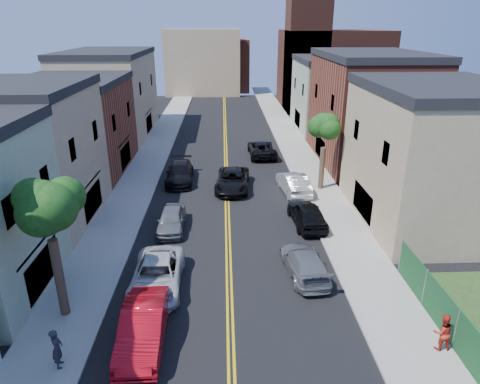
{
  "coord_description": "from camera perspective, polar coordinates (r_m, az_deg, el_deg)",
  "views": [
    {
      "loc": [
        -0.18,
        -3.16,
        13.15
      ],
      "look_at": [
        0.91,
        24.71,
        2.0
      ],
      "focal_mm": 31.88,
      "sensor_mm": 36.0,
      "label": 1
    }
  ],
  "objects": [
    {
      "name": "red_sedan",
      "position": [
        19.82,
        -12.85,
        -17.19
      ],
      "size": [
        1.92,
        5.22,
        1.71
      ],
      "primitive_type": "imported",
      "rotation": [
        0.0,
        0.0,
        0.02
      ],
      "color": "red",
      "rests_on": "ground"
    },
    {
      "name": "dark_car_right_far",
      "position": [
        44.98,
        2.94,
        5.83
      ],
      "size": [
        2.85,
        5.88,
        1.61
      ],
      "primitive_type": "imported",
      "rotation": [
        0.0,
        0.0,
        3.17
      ],
      "color": "black",
      "rests_on": "ground"
    },
    {
      "name": "tree_left_mid",
      "position": [
        19.92,
        -24.82,
        0.46
      ],
      "size": [
        5.2,
        5.2,
        9.29
      ],
      "color": "#3C2C1E",
      "rests_on": "sidewalk_left"
    },
    {
      "name": "grey_car_left",
      "position": [
        29.16,
        -9.17,
        -3.68
      ],
      "size": [
        1.79,
        4.4,
        1.49
      ],
      "primitive_type": "imported",
      "rotation": [
        0.0,
        0.0,
        -0.0
      ],
      "color": "slate",
      "rests_on": "ground"
    },
    {
      "name": "black_suv_lane",
      "position": [
        35.76,
        -1.01,
        1.59
      ],
      "size": [
        3.15,
        5.99,
        1.61
      ],
      "primitive_type": "imported",
      "rotation": [
        0.0,
        0.0,
        -0.09
      ],
      "color": "black",
      "rests_on": "ground"
    },
    {
      "name": "backdrop_left",
      "position": [
        85.54,
        -5.0,
        16.91
      ],
      "size": [
        14.0,
        8.0,
        12.0
      ],
      "primitive_type": "cube",
      "color": "#998466",
      "rests_on": "ground"
    },
    {
      "name": "fence_right",
      "position": [
        19.97,
        28.98,
        -18.55
      ],
      "size": [
        0.04,
        15.0,
        1.9
      ],
      "primitive_type": "cube",
      "color": "#143F1E",
      "rests_on": "sidewalk_right"
    },
    {
      "name": "black_car_right",
      "position": [
        29.79,
        8.97,
        -2.9
      ],
      "size": [
        2.34,
        5.05,
        1.67
      ],
      "primitive_type": "imported",
      "rotation": [
        0.0,
        0.0,
        3.22
      ],
      "color": "black",
      "rests_on": "ground"
    },
    {
      "name": "sidewalk_left",
      "position": [
        45.75,
        -11.89,
        4.71
      ],
      "size": [
        3.2,
        100.0,
        0.15
      ],
      "primitive_type": "cube",
      "color": "gray",
      "rests_on": "ground"
    },
    {
      "name": "pedestrian_left",
      "position": [
        19.54,
        -23.29,
        -18.67
      ],
      "size": [
        0.55,
        0.72,
        1.76
      ],
      "primitive_type": "imported",
      "rotation": [
        0.0,
        0.0,
        1.79
      ],
      "color": "#24242C",
      "rests_on": "sidewalk_left"
    },
    {
      "name": "curb_right",
      "position": [
        45.53,
        5.87,
        4.99
      ],
      "size": [
        0.3,
        100.0,
        0.15
      ],
      "primitive_type": "cube",
      "color": "gray",
      "rests_on": "ground"
    },
    {
      "name": "bldg_left_brick",
      "position": [
        42.52,
        -21.36,
        7.88
      ],
      "size": [
        9.0,
        12.0,
        8.0
      ],
      "primitive_type": "cube",
      "color": "brown",
      "rests_on": "ground"
    },
    {
      "name": "black_car_left",
      "position": [
        37.84,
        -8.09,
        2.55
      ],
      "size": [
        2.45,
        5.72,
        1.64
      ],
      "primitive_type": "imported",
      "rotation": [
        0.0,
        0.0,
        0.03
      ],
      "color": "black",
      "rests_on": "ground"
    },
    {
      "name": "church",
      "position": [
        72.38,
        11.45,
        16.7
      ],
      "size": [
        16.2,
        14.2,
        22.6
      ],
      "color": "#4C2319",
      "rests_on": "ground"
    },
    {
      "name": "bldg_right_brick",
      "position": [
        44.29,
        16.76,
        10.28
      ],
      "size": [
        9.0,
        14.0,
        10.0
      ],
      "primitive_type": "cube",
      "color": "brown",
      "rests_on": "ground"
    },
    {
      "name": "bldg_left_tan_far",
      "position": [
        55.56,
        -17.0,
        12.17
      ],
      "size": [
        9.0,
        16.0,
        9.5
      ],
      "primitive_type": "cube",
      "color": "#998466",
      "rests_on": "ground"
    },
    {
      "name": "backdrop_center",
      "position": [
        89.53,
        -2.2,
        16.55
      ],
      "size": [
        10.0,
        8.0,
        10.0
      ],
      "primitive_type": "cube",
      "color": "brown",
      "rests_on": "ground"
    },
    {
      "name": "silver_car_right",
      "position": [
        35.28,
        7.17,
        1.19
      ],
      "size": [
        2.39,
        5.26,
        1.67
      ],
      "primitive_type": "imported",
      "rotation": [
        0.0,
        0.0,
        3.27
      ],
      "color": "#B4B6BC",
      "rests_on": "ground"
    },
    {
      "name": "bldg_left_tan_near",
      "position": [
        32.54,
        -27.34,
        3.9
      ],
      "size": [
        9.0,
        10.0,
        9.0
      ],
      "primitive_type": "cube",
      "color": "#998466",
      "rests_on": "ground"
    },
    {
      "name": "sidewalk_right",
      "position": [
        45.81,
        8.05,
        4.99
      ],
      "size": [
        3.2,
        100.0,
        0.15
      ],
      "primitive_type": "cube",
      "color": "gray",
      "rests_on": "ground"
    },
    {
      "name": "pedestrian_right",
      "position": [
        20.72,
        25.47,
        -16.55
      ],
      "size": [
        0.85,
        0.68,
        1.71
      ],
      "primitive_type": "imported",
      "rotation": [
        0.0,
        0.0,
        3.17
      ],
      "color": "red",
      "rests_on": "sidewalk_right"
    },
    {
      "name": "bldg_right_palegrn",
      "position": [
        57.64,
        12.33,
        12.42
      ],
      "size": [
        9.0,
        12.0,
        8.5
      ],
      "primitive_type": "cube",
      "color": "gray",
      "rests_on": "ground"
    },
    {
      "name": "curb_left",
      "position": [
        45.49,
        -9.72,
        4.77
      ],
      "size": [
        0.3,
        100.0,
        0.15
      ],
      "primitive_type": "cube",
      "color": "gray",
      "rests_on": "ground"
    },
    {
      "name": "bldg_right_tan",
      "position": [
        31.83,
        24.38,
        4.05
      ],
      "size": [
        9.0,
        12.0,
        9.0
      ],
      "primitive_type": "cube",
      "color": "#998466",
      "rests_on": "ground"
    },
    {
      "name": "tree_right_far",
      "position": [
        34.93,
        11.37,
        9.15
      ],
      "size": [
        4.4,
        4.4,
        8.03
      ],
      "color": "#3C2C1E",
      "rests_on": "sidewalk_right"
    },
    {
      "name": "grey_car_right",
      "position": [
        24.24,
        8.64,
        -9.33
      ],
      "size": [
        2.46,
        5.14,
        1.44
      ],
      "primitive_type": "imported",
      "rotation": [
        0.0,
        0.0,
        3.23
      ],
      "color": "slate",
      "rests_on": "ground"
    },
    {
      "name": "white_pickup",
      "position": [
        23.21,
        -11.06,
        -10.88
      ],
      "size": [
        2.63,
        5.61,
        1.55
      ],
      "primitive_type": "imported",
      "rotation": [
        0.0,
        0.0,
        0.01
      ],
      "color": "silver",
      "rests_on": "ground"
    }
  ]
}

